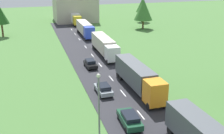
# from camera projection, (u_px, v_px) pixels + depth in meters

# --- Properties ---
(road) EXTENTS (10.00, 140.00, 0.06)m
(road) POSITION_uv_depth(u_px,v_px,m) (152.00, 129.00, 32.14)
(road) COLOR #2B2B30
(road) RESTS_ON ground
(lane_marking_centre) EXTENTS (0.16, 122.96, 0.01)m
(lane_marking_centre) POSITION_uv_depth(u_px,v_px,m) (156.00, 134.00, 31.10)
(lane_marking_centre) COLOR white
(lane_marking_centre) RESTS_ON road
(truck_second) EXTENTS (2.69, 13.77, 3.70)m
(truck_second) POSITION_uv_depth(u_px,v_px,m) (138.00, 77.00, 41.65)
(truck_second) COLOR orange
(truck_second) RESTS_ON road
(truck_third) EXTENTS (2.54, 13.64, 3.58)m
(truck_third) POSITION_uv_depth(u_px,v_px,m) (104.00, 45.00, 58.99)
(truck_third) COLOR white
(truck_third) RESTS_ON road
(truck_fourth) EXTENTS (2.51, 12.69, 3.40)m
(truck_fourth) POSITION_uv_depth(u_px,v_px,m) (85.00, 28.00, 76.02)
(truck_fourth) COLOR blue
(truck_fourth) RESTS_ON road
(truck_fifth) EXTENTS (2.75, 13.07, 3.50)m
(truck_fifth) POSITION_uv_depth(u_px,v_px,m) (74.00, 17.00, 93.54)
(truck_fifth) COLOR yellow
(truck_fifth) RESTS_ON road
(car_third) EXTENTS (2.02, 4.61, 1.48)m
(car_third) POSITION_uv_depth(u_px,v_px,m) (130.00, 119.00, 32.65)
(car_third) COLOR #19472D
(car_third) RESTS_ON road
(car_fourth) EXTENTS (1.93, 4.13, 1.44)m
(car_fourth) POSITION_uv_depth(u_px,v_px,m) (104.00, 89.00, 40.86)
(car_fourth) COLOR #8C939E
(car_fourth) RESTS_ON road
(car_fifth) EXTENTS (1.89, 4.06, 1.42)m
(car_fifth) POSITION_uv_depth(u_px,v_px,m) (90.00, 63.00, 51.82)
(car_fifth) COLOR black
(car_fifth) RESTS_ON road
(lamppost_second) EXTENTS (0.36, 0.36, 7.92)m
(lamppost_second) POSITION_uv_depth(u_px,v_px,m) (99.00, 108.00, 27.47)
(lamppost_second) COLOR slate
(lamppost_second) RESTS_ON ground
(tree_pine) EXTENTS (4.42, 4.42, 8.16)m
(tree_pine) POSITION_uv_depth(u_px,v_px,m) (143.00, 5.00, 95.05)
(tree_pine) COLOR #513823
(tree_pine) RESTS_ON ground
(tree_elm) EXTENTS (4.09, 4.09, 7.93)m
(tree_elm) POSITION_uv_depth(u_px,v_px,m) (1.00, 15.00, 74.05)
(tree_elm) COLOR #513823
(tree_elm) RESTS_ON ground
(tree_ash) EXTENTS (5.44, 5.44, 8.64)m
(tree_ash) POSITION_uv_depth(u_px,v_px,m) (143.00, 10.00, 83.85)
(tree_ash) COLOR #513823
(tree_ash) RESTS_ON ground
(distant_building) EXTENTS (13.78, 13.37, 7.94)m
(distant_building) POSITION_uv_depth(u_px,v_px,m) (75.00, 9.00, 97.64)
(distant_building) COLOR #B2A899
(distant_building) RESTS_ON ground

